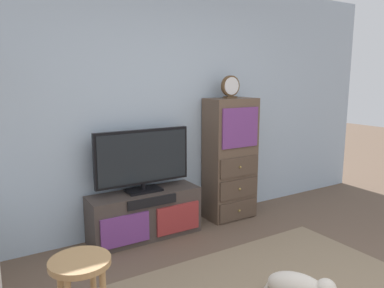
{
  "coord_description": "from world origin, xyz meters",
  "views": [
    {
      "loc": [
        -1.82,
        -1.2,
        1.67
      ],
      "look_at": [
        0.09,
        1.89,
        1.01
      ],
      "focal_mm": 34.85,
      "sensor_mm": 36.0,
      "label": 1
    }
  ],
  "objects_px": {
    "television": "(143,159)",
    "bar_stool_near": "(81,287)",
    "side_cabinet": "(230,159)",
    "desk_clock": "(230,87)",
    "dog": "(300,287)",
    "media_console": "(145,215)"
  },
  "relations": [
    {
      "from": "television",
      "to": "side_cabinet",
      "type": "distance_m",
      "value": 1.12
    },
    {
      "from": "side_cabinet",
      "to": "desk_clock",
      "type": "distance_m",
      "value": 0.84
    },
    {
      "from": "media_console",
      "to": "desk_clock",
      "type": "relative_size",
      "value": 4.58
    },
    {
      "from": "desk_clock",
      "to": "dog",
      "type": "distance_m",
      "value": 2.26
    },
    {
      "from": "side_cabinet",
      "to": "dog",
      "type": "bearing_deg",
      "value": -109.97
    },
    {
      "from": "side_cabinet",
      "to": "bar_stool_near",
      "type": "relative_size",
      "value": 2.1
    },
    {
      "from": "television",
      "to": "side_cabinet",
      "type": "xyz_separation_m",
      "value": [
        1.11,
        -0.01,
        -0.13
      ]
    },
    {
      "from": "desk_clock",
      "to": "dog",
      "type": "relative_size",
      "value": 0.52
    },
    {
      "from": "side_cabinet",
      "to": "desk_clock",
      "type": "xyz_separation_m",
      "value": [
        -0.03,
        -0.01,
        0.84
      ]
    },
    {
      "from": "media_console",
      "to": "bar_stool_near",
      "type": "relative_size",
      "value": 1.73
    },
    {
      "from": "desk_clock",
      "to": "television",
      "type": "bearing_deg",
      "value": 178.48
    },
    {
      "from": "dog",
      "to": "side_cabinet",
      "type": "bearing_deg",
      "value": 70.03
    },
    {
      "from": "media_console",
      "to": "television",
      "type": "xyz_separation_m",
      "value": [
        -0.0,
        0.02,
        0.59
      ]
    },
    {
      "from": "television",
      "to": "bar_stool_near",
      "type": "relative_size",
      "value": 1.5
    },
    {
      "from": "bar_stool_near",
      "to": "dog",
      "type": "bearing_deg",
      "value": -7.55
    },
    {
      "from": "desk_clock",
      "to": "side_cabinet",
      "type": "bearing_deg",
      "value": 27.46
    },
    {
      "from": "desk_clock",
      "to": "bar_stool_near",
      "type": "distance_m",
      "value": 2.77
    },
    {
      "from": "media_console",
      "to": "side_cabinet",
      "type": "distance_m",
      "value": 1.2
    },
    {
      "from": "side_cabinet",
      "to": "desk_clock",
      "type": "bearing_deg",
      "value": -152.54
    },
    {
      "from": "side_cabinet",
      "to": "bar_stool_near",
      "type": "xyz_separation_m",
      "value": [
        -2.16,
        -1.46,
        -0.2
      ]
    },
    {
      "from": "media_console",
      "to": "bar_stool_near",
      "type": "height_order",
      "value": "bar_stool_near"
    },
    {
      "from": "television",
      "to": "bar_stool_near",
      "type": "xyz_separation_m",
      "value": [
        -1.05,
        -1.47,
        -0.33
      ]
    }
  ]
}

